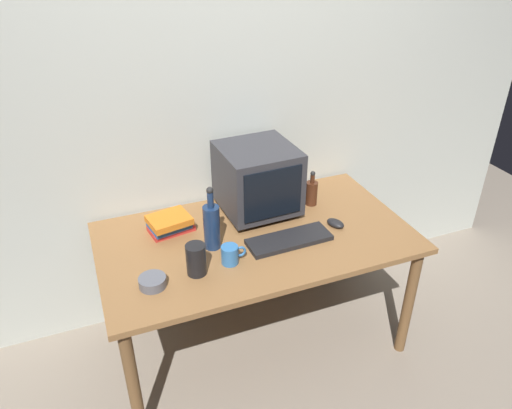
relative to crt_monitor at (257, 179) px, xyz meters
name	(u,v)px	position (x,y,z in m)	size (l,w,h in m)	color
ground_plane	(256,337)	(-0.10, -0.22, -0.90)	(6.00, 6.00, 0.00)	gray
back_wall	(222,102)	(-0.10, 0.27, 0.35)	(4.00, 0.08, 2.50)	beige
desk	(256,248)	(-0.10, -0.22, -0.27)	(1.56, 0.87, 0.71)	olive
crt_monitor	(257,179)	(0.00, 0.00, 0.00)	(0.40, 0.40, 0.37)	#333338
keyboard	(289,240)	(0.04, -0.33, -0.18)	(0.42, 0.15, 0.02)	black
computer_mouse	(336,223)	(0.32, -0.30, -0.17)	(0.06, 0.10, 0.04)	black
bottle_tall	(212,225)	(-0.33, -0.24, -0.07)	(0.08, 0.08, 0.33)	navy
bottle_short	(312,192)	(0.30, -0.05, -0.12)	(0.06, 0.06, 0.20)	#472314
book_stack	(170,224)	(-0.49, -0.03, -0.15)	(0.24, 0.20, 0.09)	red
mug	(230,255)	(-0.29, -0.39, -0.15)	(0.12, 0.08, 0.09)	#3370B2
cd_spindle	(153,282)	(-0.66, -0.42, -0.17)	(0.12, 0.12, 0.04)	#595B66
metal_canister	(196,259)	(-0.45, -0.40, -0.12)	(0.09, 0.09, 0.15)	black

